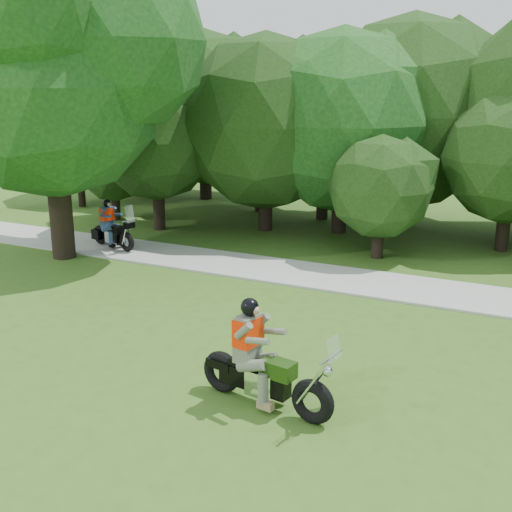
% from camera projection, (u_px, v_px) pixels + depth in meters
% --- Properties ---
extents(ground, '(100.00, 100.00, 0.00)m').
position_uv_depth(ground, '(309.00, 451.00, 9.32)').
color(ground, '#345E1A').
rests_on(ground, ground).
extents(walkway, '(60.00, 2.20, 0.06)m').
position_uv_depth(walkway, '(425.00, 291.00, 16.23)').
color(walkway, '#999994').
rests_on(walkway, ground).
extents(tree_line, '(38.95, 12.08, 7.54)m').
position_uv_depth(tree_line, '(425.00, 125.00, 21.68)').
color(tree_line, black).
rests_on(tree_line, ground).
extents(big_tree_west, '(8.64, 6.56, 9.96)m').
position_uv_depth(big_tree_west, '(56.00, 59.00, 18.16)').
color(big_tree_west, black).
rests_on(big_tree_west, ground).
extents(chopper_motorcycle, '(2.55, 0.86, 1.83)m').
position_uv_depth(chopper_motorcycle, '(259.00, 367.00, 10.49)').
color(chopper_motorcycle, black).
rests_on(chopper_motorcycle, ground).
extents(touring_motorcycle, '(1.97, 0.97, 1.53)m').
position_uv_depth(touring_motorcycle, '(110.00, 230.00, 20.17)').
color(touring_motorcycle, black).
rests_on(touring_motorcycle, walkway).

